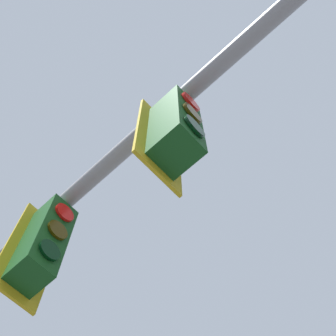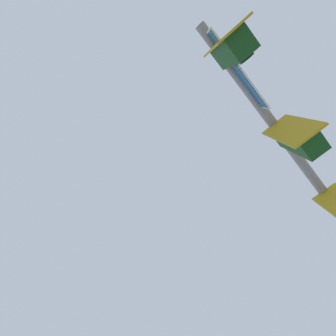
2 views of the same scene
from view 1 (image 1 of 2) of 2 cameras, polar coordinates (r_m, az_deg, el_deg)
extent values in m
cylinder|color=gray|center=(4.92, -7.28, 0.54)|extent=(6.15, 1.29, 0.18)
cube|color=gold|center=(4.07, -1.11, 3.16)|extent=(0.12, 0.52, 1.30)
cube|color=#144719|center=(4.02, 0.88, 4.87)|extent=(0.41, 0.38, 1.10)
cylinder|color=#144719|center=(4.60, 0.77, 7.45)|extent=(0.04, 0.04, 0.12)
cylinder|color=red|center=(4.30, 2.80, 8.06)|extent=(0.07, 0.22, 0.22)
cylinder|color=#392D05|center=(3.98, 3.02, 6.70)|extent=(0.07, 0.22, 0.22)
cylinder|color=black|center=(3.67, 3.26, 5.10)|extent=(0.07, 0.22, 0.22)
cube|color=gold|center=(4.81, -16.36, -9.94)|extent=(0.12, 0.52, 1.30)
cube|color=#144719|center=(4.70, -14.89, -8.72)|extent=(0.41, 0.38, 1.10)
cylinder|color=#144719|center=(5.21, -13.32, -5.04)|extent=(0.04, 0.04, 0.12)
cylinder|color=red|center=(4.87, -12.48, -5.32)|extent=(0.07, 0.22, 0.22)
cylinder|color=#392D05|center=(4.59, -13.29, -7.37)|extent=(0.07, 0.22, 0.22)
cylinder|color=black|center=(4.33, -14.22, -9.68)|extent=(0.07, 0.22, 0.22)
camera|label=2|loc=(4.96, -48.57, -60.35)|focal=28.00mm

